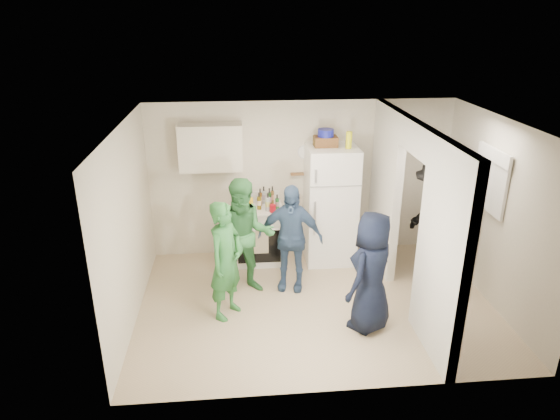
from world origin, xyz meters
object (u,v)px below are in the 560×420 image
object	(u,v)px
yellow_cup_stack_top	(349,140)
person_navy	(371,272)
fridge	(330,205)
person_green_left	(226,261)
person_nook	(435,223)
blue_bowl	(326,133)
person_green_center	(245,237)
stove	(258,234)
person_denim	(290,238)
wicker_basket	(326,141)

from	to	relation	value
yellow_cup_stack_top	person_navy	distance (m)	2.18
fridge	person_green_left	bearing A→B (deg)	-137.71
person_nook	fridge	bearing A→B (deg)	-127.95
fridge	yellow_cup_stack_top	xyz separation A→B (m)	(0.22, -0.10, 1.06)
blue_bowl	person_green_left	distance (m)	2.50
blue_bowl	person_green_center	bearing A→B (deg)	-142.83
stove	person_nook	xyz separation A→B (m)	(2.49, -0.88, 0.48)
person_green_center	yellow_cup_stack_top	bearing A→B (deg)	24.45
yellow_cup_stack_top	person_green_left	xyz separation A→B (m)	(-1.84, -1.37, -1.19)
person_denim	fridge	bearing A→B (deg)	63.71
wicker_basket	person_green_center	world-z (taller)	wicker_basket
fridge	person_green_center	world-z (taller)	fridge
stove	person_navy	distance (m)	2.36
person_green_center	person_navy	size ratio (longest dim) A/B	1.08
blue_bowl	person_nook	xyz separation A→B (m)	(1.46, -0.90, -1.13)
person_green_left	person_green_center	distance (m)	0.63
person_green_center	blue_bowl	bearing A→B (deg)	34.64
person_nook	blue_bowl	bearing A→B (deg)	-127.60
person_green_center	person_denim	bearing A→B (deg)	2.47
stove	blue_bowl	world-z (taller)	blue_bowl
stove	person_navy	size ratio (longest dim) A/B	0.58
fridge	person_green_center	xyz separation A→B (m)	(-1.35, -0.90, -0.09)
blue_bowl	person_denim	distance (m)	1.68
blue_bowl	yellow_cup_stack_top	world-z (taller)	blue_bowl
blue_bowl	person_navy	world-z (taller)	blue_bowl
wicker_basket	person_nook	xyz separation A→B (m)	(1.46, -0.90, -1.00)
wicker_basket	person_navy	bearing A→B (deg)	-82.57
fridge	person_navy	xyz separation A→B (m)	(0.16, -1.92, -0.15)
yellow_cup_stack_top	person_green_center	distance (m)	2.10
stove	person_green_center	world-z (taller)	person_green_center
person_green_left	person_denim	world-z (taller)	person_green_left
wicker_basket	person_green_center	xyz separation A→B (m)	(-1.25, -0.95, -1.09)
fridge	yellow_cup_stack_top	distance (m)	1.08
fridge	yellow_cup_stack_top	world-z (taller)	yellow_cup_stack_top
yellow_cup_stack_top	person_green_left	world-z (taller)	yellow_cup_stack_top
blue_bowl	person_nook	bearing A→B (deg)	-31.55
wicker_basket	blue_bowl	bearing A→B (deg)	0.00
blue_bowl	yellow_cup_stack_top	xyz separation A→B (m)	(0.32, -0.15, -0.08)
yellow_cup_stack_top	person_green_left	bearing A→B (deg)	-143.26
blue_bowl	person_nook	world-z (taller)	blue_bowl
person_green_left	person_nook	world-z (taller)	person_nook
person_navy	person_nook	world-z (taller)	person_nook
stove	fridge	size ratio (longest dim) A/B	0.49
stove	person_navy	xyz separation A→B (m)	(1.29, -1.95, 0.33)
stove	person_green_left	size ratio (longest dim) A/B	0.57
wicker_basket	blue_bowl	world-z (taller)	blue_bowl
blue_bowl	person_navy	size ratio (longest dim) A/B	0.15
blue_bowl	person_denim	size ratio (longest dim) A/B	0.15
person_navy	person_denim	bearing A→B (deg)	-94.75
blue_bowl	person_nook	distance (m)	2.05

